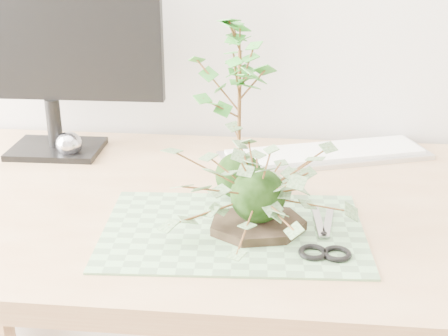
{
  "coord_description": "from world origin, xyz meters",
  "views": [
    {
      "loc": [
        0.1,
        0.21,
        1.22
      ],
      "look_at": [
        0.0,
        1.14,
        0.84
      ],
      "focal_mm": 50.0,
      "sensor_mm": 36.0,
      "label": 1
    }
  ],
  "objects": [
    {
      "name": "foil_ball",
      "position": [
        -0.36,
        1.42,
        0.77
      ],
      "size": [
        0.06,
        0.06,
        0.06
      ],
      "primitive_type": "sphere",
      "color": "silver",
      "rests_on": "desk"
    },
    {
      "name": "scissors",
      "position": [
        0.16,
        1.07,
        0.75
      ],
      "size": [
        0.08,
        0.18,
        0.01
      ],
      "rotation": [
        0.0,
        0.0,
        -0.02
      ],
      "color": "gray",
      "rests_on": "cutting_mat"
    },
    {
      "name": "desk",
      "position": [
        0.09,
        1.23,
        0.65
      ],
      "size": [
        1.6,
        0.7,
        0.74
      ],
      "color": "tan",
      "rests_on": "ground_plane"
    },
    {
      "name": "cutting_mat",
      "position": [
        0.02,
        1.11,
        0.74
      ],
      "size": [
        0.44,
        0.31,
        0.0
      ],
      "primitive_type": "cube",
      "rotation": [
        0.0,
        0.0,
        0.06
      ],
      "color": "#5B7F58",
      "rests_on": "desk"
    },
    {
      "name": "ivy_kokedama",
      "position": [
        0.06,
        1.12,
        0.85
      ],
      "size": [
        0.3,
        0.3,
        0.18
      ],
      "rotation": [
        0.0,
        0.0,
        -0.24
      ],
      "color": "black",
      "rests_on": "stone_dish"
    },
    {
      "name": "keyboard",
      "position": [
        0.18,
        1.46,
        0.75
      ],
      "size": [
        0.46,
        0.27,
        0.02
      ],
      "rotation": [
        0.0,
        0.0,
        0.34
      ],
      "color": "#B5B5B7",
      "rests_on": "desk"
    },
    {
      "name": "maple_kokedama",
      "position": [
        0.02,
        1.25,
        0.99
      ],
      "size": [
        0.25,
        0.25,
        0.36
      ],
      "rotation": [
        0.0,
        0.0,
        0.43
      ],
      "color": "black",
      "rests_on": "desk"
    },
    {
      "name": "stone_dish",
      "position": [
        0.06,
        1.12,
        0.75
      ],
      "size": [
        0.2,
        0.2,
        0.01
      ],
      "primitive_type": "cylinder",
      "rotation": [
        0.0,
        0.0,
        0.24
      ],
      "color": "black",
      "rests_on": "cutting_mat"
    },
    {
      "name": "monitor",
      "position": [
        -0.4,
        1.45,
        0.99
      ],
      "size": [
        0.48,
        0.14,
        0.43
      ],
      "rotation": [
        0.0,
        0.0,
        0.02
      ],
      "color": "black",
      "rests_on": "desk"
    }
  ]
}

